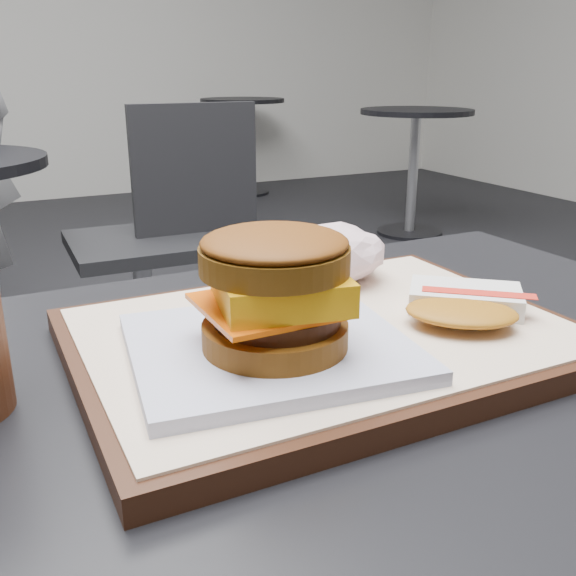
{
  "coord_description": "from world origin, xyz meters",
  "views": [
    {
      "loc": [
        -0.21,
        -0.35,
        0.98
      ],
      "look_at": [
        -0.02,
        0.03,
        0.83
      ],
      "focal_mm": 40.0,
      "sensor_mm": 36.0,
      "label": 1
    }
  ],
  "objects_px": {
    "hash_brown": "(463,304)",
    "crumpled_wrapper": "(326,254)",
    "serving_tray": "(324,338)",
    "breakfast_sandwich": "(274,304)",
    "neighbor_chair": "(160,226)"
  },
  "relations": [
    {
      "from": "breakfast_sandwich",
      "to": "neighbor_chair",
      "type": "height_order",
      "value": "breakfast_sandwich"
    },
    {
      "from": "hash_brown",
      "to": "crumpled_wrapper",
      "type": "relative_size",
      "value": 1.14
    },
    {
      "from": "crumpled_wrapper",
      "to": "serving_tray",
      "type": "bearing_deg",
      "value": -119.99
    },
    {
      "from": "serving_tray",
      "to": "crumpled_wrapper",
      "type": "relative_size",
      "value": 3.19
    },
    {
      "from": "hash_brown",
      "to": "crumpled_wrapper",
      "type": "height_order",
      "value": "crumpled_wrapper"
    },
    {
      "from": "breakfast_sandwich",
      "to": "crumpled_wrapper",
      "type": "relative_size",
      "value": 1.77
    },
    {
      "from": "serving_tray",
      "to": "neighbor_chair",
      "type": "relative_size",
      "value": 0.43
    },
    {
      "from": "breakfast_sandwich",
      "to": "crumpled_wrapper",
      "type": "bearing_deg",
      "value": 48.61
    },
    {
      "from": "hash_brown",
      "to": "serving_tray",
      "type": "bearing_deg",
      "value": 164.19
    },
    {
      "from": "serving_tray",
      "to": "hash_brown",
      "type": "distance_m",
      "value": 0.12
    },
    {
      "from": "neighbor_chair",
      "to": "crumpled_wrapper",
      "type": "bearing_deg",
      "value": -98.97
    },
    {
      "from": "serving_tray",
      "to": "neighbor_chair",
      "type": "height_order",
      "value": "neighbor_chair"
    },
    {
      "from": "breakfast_sandwich",
      "to": "hash_brown",
      "type": "xyz_separation_m",
      "value": [
        0.17,
        0.0,
        -0.03
      ]
    },
    {
      "from": "serving_tray",
      "to": "breakfast_sandwich",
      "type": "relative_size",
      "value": 1.81
    },
    {
      "from": "neighbor_chair",
      "to": "hash_brown",
      "type": "bearing_deg",
      "value": -96.29
    }
  ]
}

